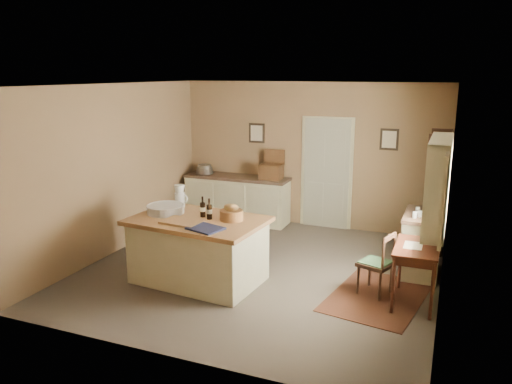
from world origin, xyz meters
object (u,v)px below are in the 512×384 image
writing_desk (417,254)px  right_cabinet (422,243)px  sideboard (238,197)px  work_island (198,248)px  desk_chair (375,264)px  shelving_unit (439,191)px

writing_desk → right_cabinet: right_cabinet is taller
sideboard → work_island: bearing=-77.0°
work_island → writing_desk: size_ratio=2.21×
writing_desk → desk_chair: 0.58m
work_island → desk_chair: work_island is taller
writing_desk → shelving_unit: 2.31m
sideboard → right_cabinet: bearing=-21.8°
shelving_unit → desk_chair: bearing=-106.9°
work_island → sideboard: (-0.66, 2.86, -0.00)m
sideboard → shelving_unit: 3.73m
sideboard → shelving_unit: bearing=-3.1°
sideboard → desk_chair: size_ratio=2.47×
sideboard → desk_chair: 3.86m
work_island → desk_chair: (2.37, 0.48, -0.07)m
work_island → desk_chair: 2.42m
work_island → right_cabinet: (2.88, 1.45, -0.02)m
sideboard → shelving_unit: shelving_unit is taller
right_cabinet → shelving_unit: size_ratio=0.51×
sideboard → right_cabinet: size_ratio=2.08×
work_island → writing_desk: bearing=12.6°
work_island → shelving_unit: shelving_unit is taller
work_island → shelving_unit: bearing=46.3°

